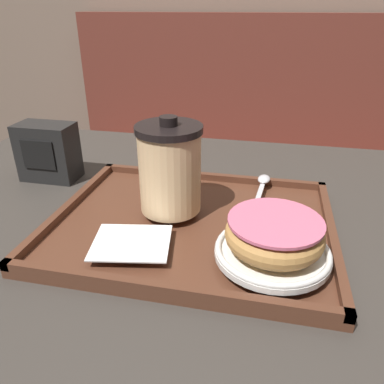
{
  "coord_description": "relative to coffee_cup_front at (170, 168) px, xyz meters",
  "views": [
    {
      "loc": [
        0.13,
        -0.49,
        1.02
      ],
      "look_at": [
        0.02,
        -0.01,
        0.78
      ],
      "focal_mm": 35.0,
      "sensor_mm": 36.0,
      "label": 1
    }
  ],
  "objects": [
    {
      "name": "coffee_cup_front",
      "position": [
        0.0,
        0.0,
        0.0
      ],
      "size": [
        0.1,
        0.1,
        0.15
      ],
      "color": "#E0B784",
      "rests_on": "serving_tray"
    },
    {
      "name": "plate_with_chocolate_donut",
      "position": [
        0.16,
        -0.1,
        -0.06
      ],
      "size": [
        0.15,
        0.15,
        0.01
      ],
      "color": "white",
      "rests_on": "serving_tray"
    },
    {
      "name": "napkin_paper",
      "position": [
        -0.03,
        -0.11,
        -0.07
      ],
      "size": [
        0.12,
        0.1,
        0.0
      ],
      "rotation": [
        0.0,
        0.0,
        0.18
      ],
      "color": "white",
      "rests_on": "serving_tray"
    },
    {
      "name": "booth_bench",
      "position": [
        0.16,
        0.86,
        -0.49
      ],
      "size": [
        1.59,
        0.44,
        1.0
      ],
      "color": "brown",
      "rests_on": "ground_plane"
    },
    {
      "name": "napkin_dispenser",
      "position": [
        -0.28,
        0.11,
        -0.04
      ],
      "size": [
        0.11,
        0.07,
        0.11
      ],
      "color": "black",
      "rests_on": "cafe_table"
    },
    {
      "name": "donut_chocolate_glazed",
      "position": [
        0.16,
        -0.1,
        -0.03
      ],
      "size": [
        0.12,
        0.12,
        0.04
      ],
      "color": "tan",
      "rests_on": "plate_with_chocolate_donut"
    },
    {
      "name": "cafe_table",
      "position": [
        0.01,
        -0.01,
        -0.25
      ],
      "size": [
        1.09,
        0.86,
        0.71
      ],
      "color": "#38332D",
      "rests_on": "ground_plane"
    },
    {
      "name": "spoon",
      "position": [
        0.14,
        0.11,
        -0.06
      ],
      "size": [
        0.03,
        0.16,
        0.01
      ],
      "rotation": [
        0.0,
        0.0,
        1.48
      ],
      "color": "silver",
      "rests_on": "serving_tray"
    },
    {
      "name": "serving_tray",
      "position": [
        0.04,
        -0.02,
        -0.09
      ],
      "size": [
        0.42,
        0.33,
        0.02
      ],
      "color": "#512D1E",
      "rests_on": "cafe_table"
    }
  ]
}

